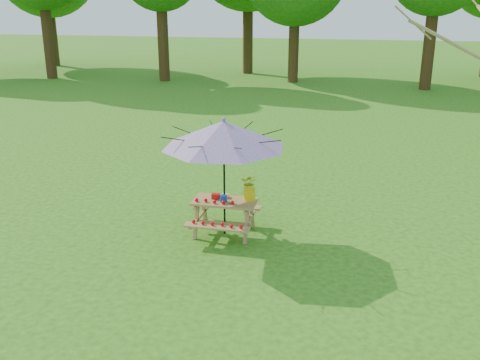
# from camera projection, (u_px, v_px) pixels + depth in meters

# --- Properties ---
(ground) EXTENTS (120.00, 120.00, 0.00)m
(ground) POSITION_uv_depth(u_px,v_px,m) (330.00, 314.00, 7.59)
(ground) COLOR #236112
(ground) RESTS_ON ground
(picnic_table) EXTENTS (1.20, 1.32, 0.67)m
(picnic_table) POSITION_uv_depth(u_px,v_px,m) (225.00, 218.00, 10.13)
(picnic_table) COLOR #A88B4C
(picnic_table) RESTS_ON ground
(patio_umbrella) EXTENTS (2.83, 2.83, 2.26)m
(patio_umbrella) POSITION_uv_depth(u_px,v_px,m) (224.00, 134.00, 9.62)
(patio_umbrella) COLOR black
(patio_umbrella) RESTS_ON ground
(produce_bins) EXTENTS (0.32, 0.36, 0.13)m
(produce_bins) POSITION_uv_depth(u_px,v_px,m) (221.00, 197.00, 10.06)
(produce_bins) COLOR red
(produce_bins) RESTS_ON picnic_table
(tomatoes_row) EXTENTS (0.77, 0.13, 0.07)m
(tomatoes_row) POSITION_uv_depth(u_px,v_px,m) (214.00, 201.00, 9.88)
(tomatoes_row) COLOR red
(tomatoes_row) RESTS_ON picnic_table
(flower_bucket) EXTENTS (0.31, 0.27, 0.50)m
(flower_bucket) POSITION_uv_depth(u_px,v_px,m) (250.00, 186.00, 9.98)
(flower_bucket) COLOR yellow
(flower_bucket) RESTS_ON picnic_table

